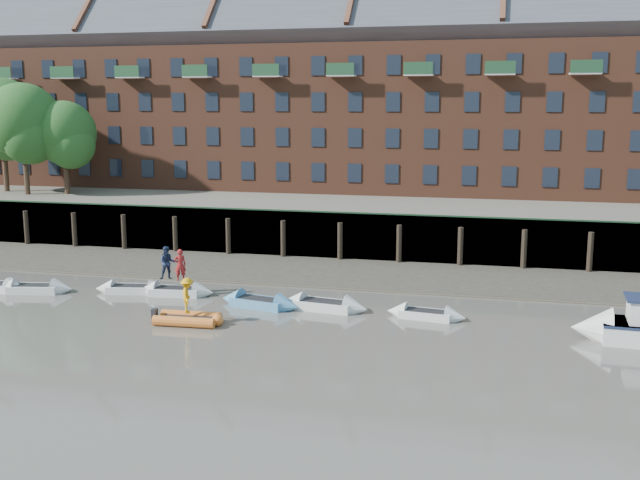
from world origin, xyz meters
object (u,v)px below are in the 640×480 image
(rowboat_4, at_px, (259,303))
(motor_launch, at_px, (637,328))
(rowboat_6, at_px, (426,314))
(person_rib_crew, at_px, (187,295))
(person_rower_b, at_px, (167,263))
(person_rower_a, at_px, (180,265))
(rowboat_5, at_px, (324,305))
(rowboat_3, at_px, (176,291))
(rib_tender, at_px, (190,319))
(rowboat_1, at_px, (34,289))
(rowboat_2, at_px, (132,289))

(rowboat_4, bearing_deg, motor_launch, 6.69)
(rowboat_6, bearing_deg, person_rib_crew, -154.75)
(person_rower_b, bearing_deg, person_rower_a, -35.18)
(rowboat_5, distance_m, person_rib_crew, 7.14)
(rowboat_3, distance_m, motor_launch, 23.66)
(rib_tender, bearing_deg, person_rower_a, 115.49)
(rowboat_5, bearing_deg, rowboat_4, -168.06)
(rowboat_4, bearing_deg, rowboat_1, -167.65)
(person_rower_b, bearing_deg, rowboat_1, 165.64)
(rowboat_5, xyz_separation_m, rib_tender, (-5.72, -3.97, 0.01))
(rowboat_2, xyz_separation_m, rowboat_5, (11.35, -0.89, 0.03))
(rowboat_5, height_order, rowboat_6, rowboat_5)
(rowboat_4, xyz_separation_m, rowboat_5, (3.43, 0.26, 0.01))
(person_rower_a, relative_size, person_rib_crew, 1.04)
(rowboat_4, distance_m, rib_tender, 4.36)
(motor_launch, bearing_deg, person_rower_a, -4.48)
(rowboat_3, xyz_separation_m, person_rib_crew, (2.84, -4.86, 1.18))
(rowboat_1, height_order, rowboat_6, rowboat_1)
(rowboat_5, xyz_separation_m, person_rib_crew, (-5.85, -3.93, 1.16))
(rowboat_4, height_order, rowboat_5, rowboat_5)
(motor_launch, distance_m, person_rib_crew, 20.74)
(rowboat_3, height_order, motor_launch, motor_launch)
(rowboat_4, xyz_separation_m, rib_tender, (-2.29, -3.71, 0.02))
(rowboat_5, xyz_separation_m, motor_launch, (14.78, -1.95, 0.44))
(rowboat_3, relative_size, rowboat_6, 1.09)
(rowboat_1, xyz_separation_m, person_rib_crew, (10.85, -3.58, 1.18))
(rowboat_1, xyz_separation_m, rowboat_2, (5.36, 1.23, -0.01))
(rowboat_4, bearing_deg, rowboat_3, 179.15)
(person_rower_a, relative_size, person_rower_b, 0.95)
(motor_launch, bearing_deg, rowboat_6, -6.89)
(rowboat_4, height_order, rib_tender, rowboat_4)
(rowboat_3, bearing_deg, rib_tender, -64.50)
(rib_tender, distance_m, person_rower_b, 6.34)
(rowboat_3, bearing_deg, rowboat_4, -18.56)
(rowboat_6, xyz_separation_m, rib_tender, (-10.99, -3.62, 0.05))
(person_rib_crew, bearing_deg, motor_launch, -105.55)
(rowboat_1, relative_size, person_rower_b, 2.40)
(rowboat_2, distance_m, rowboat_4, 8.00)
(person_rower_a, distance_m, person_rib_crew, 5.50)
(rowboat_3, bearing_deg, person_rower_a, -4.30)
(rowboat_3, xyz_separation_m, motor_launch, (23.48, -2.89, 0.46))
(rowboat_5, bearing_deg, person_rower_b, -179.19)
(rowboat_5, bearing_deg, person_rib_crew, -138.58)
(person_rower_a, bearing_deg, rowboat_1, -19.33)
(rowboat_5, bearing_deg, rib_tender, -137.63)
(rowboat_2, distance_m, rowboat_6, 16.66)
(rowboat_4, relative_size, person_rib_crew, 2.73)
(person_rower_a, xyz_separation_m, person_rib_crew, (2.53, -4.87, -0.34))
(motor_launch, bearing_deg, person_rib_crew, 8.12)
(rowboat_6, bearing_deg, rowboat_3, -177.84)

